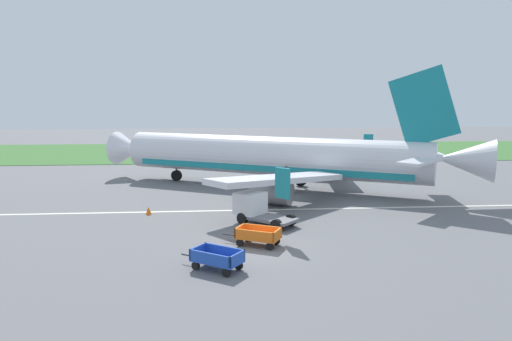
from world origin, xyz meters
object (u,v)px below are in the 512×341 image
object	(u,v)px
baggage_cart_nearest	(217,258)
baggage_cart_second_in_row	(258,236)
airplane	(279,157)
service_truck_beside_carts	(256,207)
traffic_cone_near_plane	(149,211)

from	to	relation	value
baggage_cart_nearest	baggage_cart_second_in_row	size ratio (longest dim) A/B	0.95
airplane	service_truck_beside_carts	bearing A→B (deg)	-104.76
baggage_cart_nearest	baggage_cart_second_in_row	world-z (taller)	same
airplane	baggage_cart_nearest	distance (m)	22.24
baggage_cart_nearest	traffic_cone_near_plane	distance (m)	13.09
airplane	traffic_cone_near_plane	world-z (taller)	airplane
airplane	traffic_cone_near_plane	xyz separation A→B (m)	(-11.05, -9.27, -2.76)
baggage_cart_nearest	traffic_cone_near_plane	xyz separation A→B (m)	(-5.14, 12.03, -0.31)
baggage_cart_nearest	baggage_cart_second_in_row	xyz separation A→B (m)	(2.41, 3.85, 0.00)
baggage_cart_nearest	service_truck_beside_carts	world-z (taller)	service_truck_beside_carts
baggage_cart_second_in_row	airplane	bearing A→B (deg)	78.66
baggage_cart_second_in_row	service_truck_beside_carts	bearing A→B (deg)	87.05
airplane	baggage_cart_second_in_row	xyz separation A→B (m)	(-3.50, -17.45, -2.45)
baggage_cart_nearest	baggage_cart_second_in_row	distance (m)	4.54
baggage_cart_second_in_row	traffic_cone_near_plane	world-z (taller)	baggage_cart_second_in_row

